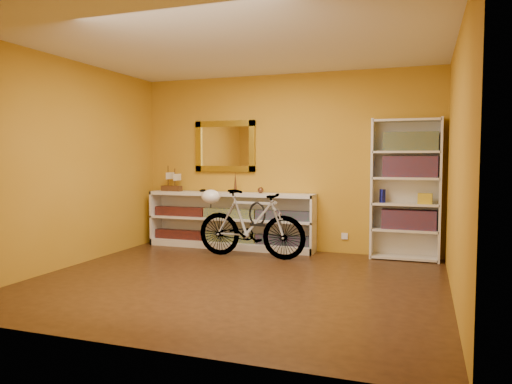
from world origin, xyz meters
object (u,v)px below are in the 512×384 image
(console_unit, at_px, (230,220))
(bicycle, at_px, (251,224))
(helmet, at_px, (211,197))
(bookcase, at_px, (405,189))

(console_unit, bearing_deg, bicycle, -45.69)
(console_unit, xyz_separation_m, helmet, (-0.08, -0.53, 0.40))
(bookcase, bearing_deg, console_unit, -179.43)
(bicycle, relative_size, helmet, 5.86)
(console_unit, height_order, helmet, helmet)
(console_unit, bearing_deg, helmet, -98.15)
(bicycle, height_order, helmet, bicycle)
(bicycle, bearing_deg, helmet, 90.00)
(console_unit, relative_size, bookcase, 1.37)
(bookcase, xyz_separation_m, bicycle, (-2.00, -0.57, -0.48))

